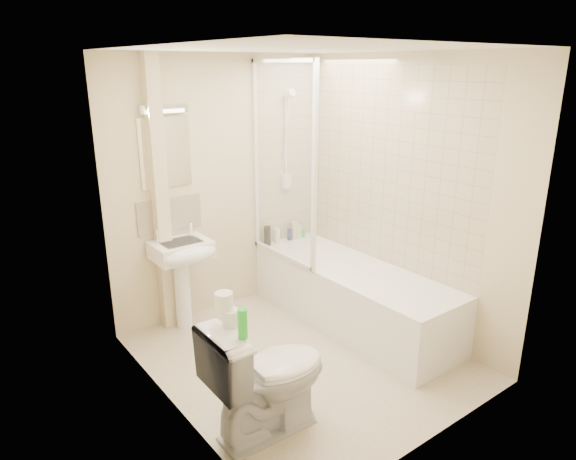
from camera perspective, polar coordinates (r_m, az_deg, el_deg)
floor at (r=4.35m, az=1.54°, el=-13.98°), size 2.50×2.50×0.00m
wall_back at (r=4.86m, az=-7.61°, el=4.70°), size 2.20×0.02×2.40m
wall_left at (r=3.31m, az=-13.36°, el=-1.94°), size 0.02×2.50×2.40m
wall_right at (r=4.60m, az=12.47°, el=3.69°), size 0.02×2.50×2.40m
ceiling at (r=3.69m, az=1.87°, el=19.52°), size 2.20×2.50×0.02m
tile_back at (r=5.20m, az=-0.40°, el=8.26°), size 0.70×0.01×1.75m
tile_right at (r=4.67m, az=10.69°, el=6.85°), size 0.01×2.10×1.75m
pipe_boxing at (r=4.54m, az=-14.04°, el=3.39°), size 0.12×0.12×2.40m
splashback at (r=4.66m, az=-13.01°, el=1.69°), size 0.60×0.02×0.30m
mirror at (r=4.54m, az=-13.49°, el=8.35°), size 0.46×0.01×0.60m
strip_light at (r=4.48m, az=-13.71°, el=12.99°), size 0.42×0.07×0.07m
bathtub at (r=4.78m, az=7.15°, el=-7.05°), size 0.70×2.10×0.55m
shower_screen at (r=4.65m, az=-0.62°, el=7.41°), size 0.04×0.92×1.80m
shower_fixture at (r=5.15m, az=-0.12°, el=9.52°), size 0.10×0.16×0.99m
pedestal_sink at (r=4.58m, az=-11.51°, el=-3.35°), size 0.49×0.46×0.94m
bottle_black_a at (r=5.17m, az=-2.32°, el=-0.66°), size 0.07×0.07×0.20m
bottle_white_a at (r=5.25m, az=-1.24°, el=-0.66°), size 0.06×0.06×0.15m
bottle_blue at (r=5.34m, az=0.17°, el=-0.49°), size 0.05×0.05×0.12m
bottle_cream at (r=5.37m, az=0.72°, el=-0.03°), size 0.07×0.07×0.18m
bottle_white_b at (r=5.41m, az=1.20°, el=-0.18°), size 0.06×0.06×0.13m
bottle_green at (r=5.45m, az=1.63°, el=-0.36°), size 0.06×0.06×0.08m
toilet at (r=3.39m, az=-2.29°, el=-15.87°), size 0.49×0.82×0.82m
toilet_roll_lower at (r=3.10m, az=-6.39°, el=-9.63°), size 0.11×0.11×0.10m
toilet_roll_upper at (r=3.08m, az=-7.14°, el=-7.81°), size 0.11×0.11×0.10m
green_bottle at (r=2.94m, az=-5.07°, el=-10.32°), size 0.06×0.06×0.18m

